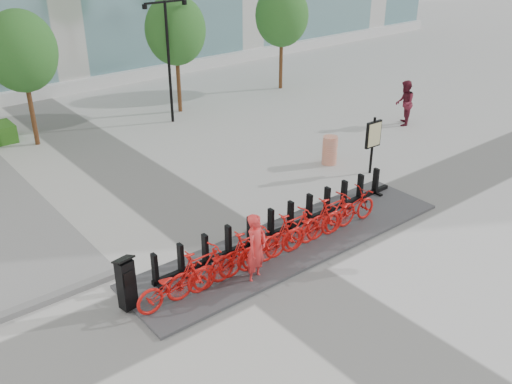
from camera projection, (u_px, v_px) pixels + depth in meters
ground at (262, 265)px, 14.64m from camera, size 120.00×120.00×0.00m
tree_1 at (21, 52)px, 20.60m from camera, size 2.60×2.60×5.10m
tree_2 at (175, 30)px, 24.24m from camera, size 2.60×2.60×5.10m
tree_3 at (282, 16)px, 27.60m from camera, size 2.60×2.60×5.10m
streetlamp at (168, 48)px, 23.19m from camera, size 2.00×0.20×5.00m
dock_pad at (292, 242)px, 15.56m from camera, size 9.60×2.40×0.08m
dock_rail_posts at (283, 220)px, 15.72m from camera, size 8.02×0.50×0.85m
bike_0 at (175, 284)px, 12.89m from camera, size 1.96×0.68×1.03m
bike_1 at (201, 270)px, 13.26m from camera, size 1.90×0.54×1.14m
bike_2 at (226, 262)px, 13.69m from camera, size 1.96×0.68×1.03m
bike_3 at (250, 250)px, 14.07m from camera, size 1.90×0.54×1.14m
bike_4 at (272, 242)px, 14.50m from camera, size 1.96×0.68×1.03m
bike_5 at (293, 231)px, 14.88m from camera, size 1.90×0.54×1.14m
bike_6 at (313, 225)px, 15.30m from camera, size 1.96×0.68×1.03m
bike_7 at (332, 215)px, 15.68m from camera, size 1.90×0.54×1.14m
bike_8 at (350, 209)px, 16.11m from camera, size 1.96×0.68×1.03m
kiosk at (126, 283)px, 12.67m from camera, size 0.47×0.41×1.36m
worker_red at (256, 249)px, 13.63m from camera, size 0.78×0.65×1.83m
pedestrian at (404, 103)px, 23.80m from camera, size 1.17×1.12×1.89m
construction_barrel at (330, 150)px, 20.27m from camera, size 0.59×0.59×1.03m
map_sign at (373, 137)px, 19.17m from camera, size 0.66×0.13×2.02m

